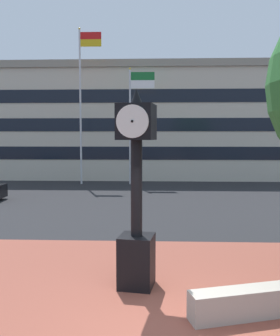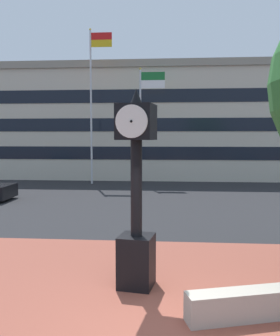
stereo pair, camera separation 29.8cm
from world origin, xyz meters
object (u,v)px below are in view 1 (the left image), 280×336
Objects in this scene: flagpole_primary at (82,96)px; civic_building at (126,125)px; street_clock at (137,199)px; flagpole_secondary at (133,115)px.

flagpole_primary is 9.52m from civic_building.
flagpole_secondary reaches higher than street_clock.
flagpole_primary reaches higher than civic_building.
flagpole_secondary is (-1.03, 16.48, 2.68)m from street_clock.
street_clock is 25.83m from civic_building.
street_clock is at bearing -85.07° from civic_building.
flagpole_secondary is at bearing -82.68° from civic_building.
civic_building is at bearing 104.30° from street_clock.
street_clock is 0.54× the size of flagpole_secondary.
street_clock is at bearing -86.41° from flagpole_secondary.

